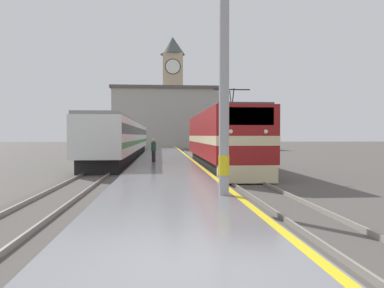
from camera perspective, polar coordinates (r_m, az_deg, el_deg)
name	(u,v)px	position (r m, az deg, el deg)	size (l,w,h in m)	color
ground_plane	(164,159)	(35.27, -4.23, -2.35)	(200.00, 200.00, 0.00)	#514C47
platform	(165,161)	(30.27, -4.15, -2.53)	(4.28, 140.00, 0.44)	slate
rail_track_near	(209,163)	(30.53, 2.62, -2.85)	(2.83, 140.00, 0.16)	#514C47
rail_track_far	(116,163)	(30.50, -11.51, -2.88)	(2.84, 140.00, 0.16)	#514C47
locomotive_train	(220,140)	(24.66, 4.35, 0.64)	(2.92, 16.05, 4.80)	black
passenger_train	(125,138)	(37.73, -10.20, 0.84)	(2.92, 33.96, 3.60)	black
catenary_mast	(226,62)	(11.55, 5.16, 12.32)	(2.30, 0.32, 8.20)	#9E9EA3
person_on_platform	(154,150)	(25.89, -5.87, -0.88)	(0.34, 0.34, 1.57)	#23232D
clock_tower	(173,88)	(74.44, -2.97, 8.50)	(4.82, 4.82, 21.62)	tan
station_building	(168,118)	(66.17, -3.61, 3.99)	(19.62, 7.28, 10.66)	#A8A399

